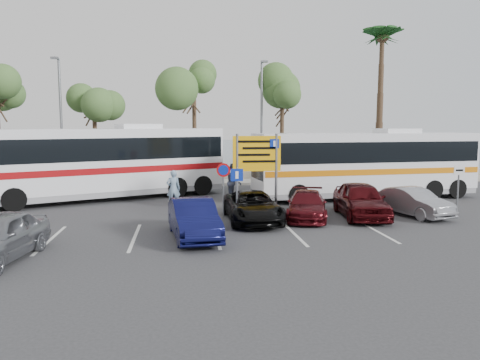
{
  "coord_description": "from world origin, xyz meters",
  "views": [
    {
      "loc": [
        -2.4,
        -17.71,
        4.01
      ],
      "look_at": [
        0.21,
        3.0,
        1.53
      ],
      "focal_mm": 35.0,
      "sensor_mm": 36.0,
      "label": 1
    }
  ],
  "objects": [
    {
      "name": "car_blue",
      "position": [
        -2.0,
        -1.37,
        0.69
      ],
      "size": [
        1.94,
        4.32,
        1.38
      ],
      "primitive_type": "imported",
      "rotation": [
        0.0,
        0.0,
        0.12
      ],
      "color": "#0E1144",
      "rests_on": "ground"
    },
    {
      "name": "car_silver_b",
      "position": [
        7.7,
        1.5,
        0.62
      ],
      "size": [
        2.39,
        3.99,
        1.24
      ],
      "primitive_type": "imported",
      "rotation": [
        0.0,
        0.0,
        0.31
      ],
      "color": "gray",
      "rests_on": "ground"
    },
    {
      "name": "ground",
      "position": [
        0.0,
        0.0,
        0.0
      ],
      "size": [
        120.0,
        120.0,
        0.0
      ],
      "primitive_type": "plane",
      "color": "#313033",
      "rests_on": "ground"
    },
    {
      "name": "tree_left",
      "position": [
        -8.0,
        14.0,
        6.0
      ],
      "size": [
        3.2,
        3.2,
        7.2
      ],
      "color": "#382619",
      "rests_on": "kerb_strip"
    },
    {
      "name": "car_maroon",
      "position": [
        2.9,
        1.5,
        0.58
      ],
      "size": [
        2.65,
        4.31,
        1.17
      ],
      "primitive_type": "imported",
      "rotation": [
        0.0,
        0.0,
        -0.27
      ],
      "color": "#4C0C12",
      "rests_on": "ground"
    },
    {
      "name": "direction_sign",
      "position": [
        1.0,
        3.2,
        2.43
      ],
      "size": [
        2.2,
        0.12,
        3.6
      ],
      "color": "slate",
      "rests_on": "ground"
    },
    {
      "name": "sign_taxi",
      "position": [
        9.8,
        1.49,
        1.42
      ],
      "size": [
        0.5,
        0.07,
        2.2
      ],
      "color": "slate",
      "rests_on": "ground"
    },
    {
      "name": "car_red",
      "position": [
        5.3,
        1.5,
        0.76
      ],
      "size": [
        2.33,
        4.66,
        1.53
      ],
      "primitive_type": "imported",
      "rotation": [
        0.0,
        0.0,
        -0.12
      ],
      "color": "#3F090C",
      "rests_on": "ground"
    },
    {
      "name": "tree_mid",
      "position": [
        -1.5,
        14.0,
        6.65
      ],
      "size": [
        3.2,
        3.2,
        8.0
      ],
      "color": "#382619",
      "rests_on": "kerb_strip"
    },
    {
      "name": "palm_tree",
      "position": [
        11.5,
        14.0,
        9.87
      ],
      "size": [
        4.8,
        4.8,
        11.2
      ],
      "color": "#382619",
      "rests_on": "kerb_strip"
    },
    {
      "name": "sea",
      "position": [
        0.0,
        60.0,
        0.01
      ],
      "size": [
        140.0,
        140.0,
        0.0
      ],
      "primitive_type": "plane",
      "color": "#435D6C",
      "rests_on": "ground"
    },
    {
      "name": "seawall",
      "position": [
        0.0,
        16.0,
        0.3
      ],
      "size": [
        48.0,
        0.8,
        0.6
      ],
      "primitive_type": "cube",
      "color": "gray",
      "rests_on": "ground"
    },
    {
      "name": "street_lamp_left",
      "position": [
        -10.0,
        13.52,
        4.6
      ],
      "size": [
        0.45,
        1.15,
        8.01
      ],
      "color": "slate",
      "rests_on": "kerb_strip"
    },
    {
      "name": "sign_no_stop",
      "position": [
        -0.6,
        2.38,
        1.58
      ],
      "size": [
        0.6,
        0.08,
        2.35
      ],
      "color": "slate",
      "rests_on": "ground"
    },
    {
      "name": "kerb_strip",
      "position": [
        0.0,
        14.0,
        0.07
      ],
      "size": [
        44.0,
        2.4,
        0.15
      ],
      "primitive_type": "cube",
      "color": "gray",
      "rests_on": "ground"
    },
    {
      "name": "tree_right",
      "position": [
        4.5,
        14.0,
        6.17
      ],
      "size": [
        3.2,
        3.2,
        7.4
      ],
      "color": "#382619",
      "rests_on": "kerb_strip"
    },
    {
      "name": "pedestrian_far",
      "position": [
        0.32,
        6.5,
        1.0
      ],
      "size": [
        0.77,
        0.98,
        2.0
      ],
      "primitive_type": "imported",
      "rotation": [
        0.0,
        0.0,
        1.56
      ],
      "color": "#373D52",
      "rests_on": "ground"
    },
    {
      "name": "pedestrian_near",
      "position": [
        -2.81,
        5.0,
        0.91
      ],
      "size": [
        0.7,
        0.49,
        1.82
      ],
      "primitive_type": "imported",
      "rotation": [
        0.0,
        0.0,
        3.22
      ],
      "color": "#7F9DB9",
      "rests_on": "ground"
    },
    {
      "name": "lane_markings",
      "position": [
        -1.14,
        -1.0,
        0.0
      ],
      "size": [
        12.02,
        4.2,
        0.01
      ],
      "primitive_type": null,
      "color": "silver",
      "rests_on": "ground"
    },
    {
      "name": "coach_bus_left",
      "position": [
        -6.5,
        7.78,
        1.88
      ],
      "size": [
        12.97,
        7.83,
        4.05
      ],
      "color": "white",
      "rests_on": "ground"
    },
    {
      "name": "street_lamp_right",
      "position": [
        3.0,
        13.52,
        4.6
      ],
      "size": [
        0.45,
        1.15,
        8.01
      ],
      "color": "slate",
      "rests_on": "kerb_strip"
    },
    {
      "name": "suv_black",
      "position": [
        0.5,
        1.13,
        0.63
      ],
      "size": [
        2.15,
        4.54,
        1.25
      ],
      "primitive_type": "imported",
      "rotation": [
        0.0,
        0.0,
        0.02
      ],
      "color": "black",
      "rests_on": "ground"
    },
    {
      "name": "sign_parking",
      "position": [
        -0.2,
        0.79,
        1.47
      ],
      "size": [
        0.5,
        0.07,
        2.25
      ],
      "color": "slate",
      "rests_on": "ground"
    },
    {
      "name": "coach_bus_right",
      "position": [
        7.5,
        6.5,
        1.76
      ],
      "size": [
        12.38,
        3.85,
        3.79
      ],
      "color": "white",
      "rests_on": "ground"
    }
  ]
}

